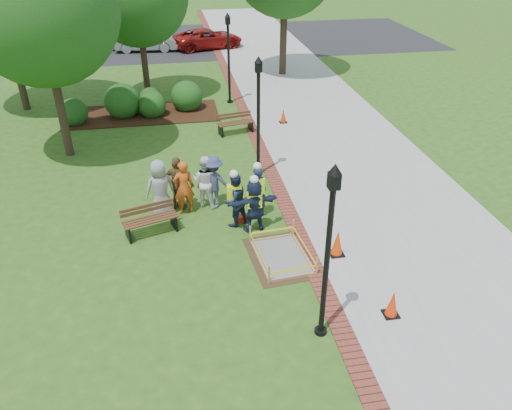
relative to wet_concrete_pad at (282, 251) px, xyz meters
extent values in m
plane|color=#285116|center=(-1.00, 0.08, -0.23)|extent=(100.00, 100.00, 0.00)
cube|color=#9E9E99|center=(4.00, 10.08, -0.22)|extent=(6.00, 60.00, 0.02)
cube|color=maroon|center=(0.75, 10.08, -0.22)|extent=(0.50, 60.00, 0.03)
cube|color=#381E0F|center=(-4.00, 12.08, -0.21)|extent=(7.00, 3.00, 0.05)
cube|color=black|center=(-1.00, 27.08, -0.23)|extent=(36.00, 12.00, 0.01)
cube|color=#47331E|center=(0.00, 0.00, -0.23)|extent=(1.90, 2.44, 0.01)
cube|color=gray|center=(0.00, 0.00, -0.21)|extent=(1.36, 1.90, 0.04)
cube|color=tan|center=(0.00, 0.00, -0.19)|extent=(1.49, 2.03, 0.08)
cube|color=tan|center=(0.00, 0.00, 0.04)|extent=(1.52, 2.06, 0.55)
cube|color=yellow|center=(0.00, 0.00, 0.07)|extent=(1.47, 2.01, 0.06)
cube|color=brown|center=(-3.54, 1.84, 0.26)|extent=(1.68, 0.93, 0.04)
cube|color=brown|center=(-3.61, 2.09, 0.51)|extent=(1.55, 0.52, 0.26)
cube|color=black|center=(-3.54, 1.84, 0.00)|extent=(1.55, 0.94, 0.47)
cube|color=brown|center=(-0.01, 9.06, 0.25)|extent=(1.64, 0.79, 0.04)
cube|color=brown|center=(-0.07, 9.31, 0.49)|extent=(1.55, 0.38, 0.25)
cube|color=black|center=(-0.01, 9.06, 0.00)|extent=(1.51, 0.82, 0.46)
cube|color=black|center=(2.05, -2.67, -0.21)|extent=(0.37, 0.37, 0.05)
cone|color=#FF2F08|center=(2.05, -2.67, 0.15)|extent=(0.29, 0.29, 0.67)
cube|color=black|center=(1.53, -0.12, -0.21)|extent=(0.40, 0.40, 0.05)
cone|color=#E23D07|center=(1.53, -0.12, 0.19)|extent=(0.32, 0.32, 0.74)
cube|color=black|center=(2.27, 9.93, -0.21)|extent=(0.34, 0.34, 0.04)
cone|color=#FF3208|center=(2.27, 9.93, 0.12)|extent=(0.27, 0.27, 0.62)
cube|color=#B9270E|center=(-0.76, 2.05, -0.14)|extent=(0.42, 0.27, 0.20)
cylinder|color=black|center=(0.25, -2.92, 1.67)|extent=(0.12, 0.12, 3.80)
cube|color=black|center=(0.25, -2.92, 3.67)|extent=(0.22, 0.22, 0.32)
cone|color=black|center=(0.25, -2.92, 3.92)|extent=(0.28, 0.28, 0.22)
cylinder|color=black|center=(0.25, -2.92, -0.18)|extent=(0.28, 0.28, 0.10)
cylinder|color=black|center=(0.25, 5.08, 1.67)|extent=(0.12, 0.12, 3.80)
cube|color=black|center=(0.25, 5.08, 3.67)|extent=(0.22, 0.22, 0.32)
cone|color=black|center=(0.25, 5.08, 3.92)|extent=(0.28, 0.28, 0.22)
cylinder|color=black|center=(0.25, 5.08, -0.18)|extent=(0.28, 0.28, 0.10)
cylinder|color=black|center=(0.25, 13.08, 1.67)|extent=(0.12, 0.12, 3.80)
cube|color=black|center=(0.25, 13.08, 3.67)|extent=(0.22, 0.22, 0.32)
cone|color=black|center=(0.25, 13.08, 3.92)|extent=(0.28, 0.28, 0.22)
cylinder|color=black|center=(0.25, 13.08, -0.18)|extent=(0.28, 0.28, 0.10)
cylinder|color=#3D2D1E|center=(-6.73, 8.05, 2.00)|extent=(0.32, 0.32, 4.48)
sphere|color=#194513|center=(-6.73, 8.05, 5.20)|extent=(5.33, 5.33, 5.33)
cylinder|color=#3D2D1E|center=(-3.76, 14.59, 1.80)|extent=(0.31, 0.31, 4.06)
cylinder|color=#3D2D1E|center=(3.94, 17.56, 2.21)|extent=(0.39, 0.39, 4.88)
cylinder|color=#3D2D1E|center=(-9.53, 13.84, 2.22)|extent=(0.33, 0.33, 4.90)
sphere|color=#194513|center=(-6.95, 11.40, -0.23)|extent=(1.26, 1.26, 1.26)
sphere|color=#194513|center=(-4.83, 12.04, -0.23)|extent=(1.65, 1.65, 1.65)
sphere|color=#194513|center=(-3.52, 11.81, -0.23)|extent=(1.27, 1.27, 1.27)
sphere|color=#194513|center=(-1.89, 12.44, -0.23)|extent=(1.49, 1.49, 1.49)
sphere|color=#194513|center=(-3.62, 13.13, -0.23)|extent=(1.02, 1.02, 1.02)
imported|color=gray|center=(-3.19, 2.83, 0.71)|extent=(0.68, 0.53, 1.88)
imported|color=#C34C17|center=(-2.48, 2.88, 0.66)|extent=(0.64, 0.48, 1.79)
imported|color=white|center=(-1.78, 3.22, 0.63)|extent=(0.66, 0.58, 1.73)
imported|color=brown|center=(-2.64, 3.16, 0.66)|extent=(0.67, 0.57, 1.79)
imported|color=#383C62|center=(-1.53, 3.17, 0.63)|extent=(0.64, 0.53, 1.73)
imported|color=#1A2F46|center=(-0.51, 1.53, 0.60)|extent=(0.58, 0.42, 1.67)
cube|color=#CAEB13|center=(-0.51, 1.53, 0.84)|extent=(0.42, 0.26, 0.52)
sphere|color=white|center=(-0.51, 1.53, 1.47)|extent=(0.25, 0.25, 0.25)
imported|color=#17243D|center=(-0.28, 2.31, 0.61)|extent=(0.58, 0.41, 1.69)
cube|color=#CAEB13|center=(-0.28, 2.31, 0.85)|extent=(0.42, 0.26, 0.52)
sphere|color=white|center=(-0.28, 2.31, 1.48)|extent=(0.25, 0.25, 0.25)
imported|color=#182040|center=(-1.03, 1.92, 0.61)|extent=(0.64, 0.57, 1.69)
cube|color=#CAEB13|center=(-1.03, 1.92, 0.85)|extent=(0.42, 0.26, 0.52)
sphere|color=white|center=(-1.03, 1.92, 1.48)|extent=(0.25, 0.25, 0.25)
imported|color=#292A2C|center=(-7.51, 25.37, -0.23)|extent=(2.62, 4.64, 1.43)
imported|color=#A0A1A5|center=(-3.94, 24.57, -0.23)|extent=(2.28, 4.77, 1.52)
imported|color=maroon|center=(0.25, 24.64, -0.23)|extent=(2.93, 4.73, 1.43)
camera|label=1|loc=(-2.62, -10.82, 8.04)|focal=35.00mm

